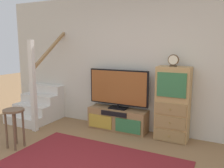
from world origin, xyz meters
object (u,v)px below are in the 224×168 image
object	(u,v)px
desk_clock	(173,61)
bar_stool_near	(14,119)
side_cabinet	(173,104)
media_console	(118,119)
television	(118,88)

from	to	relation	value
desk_clock	bar_stool_near	size ratio (longest dim) A/B	0.32
side_cabinet	desk_clock	world-z (taller)	desk_clock
media_console	side_cabinet	size ratio (longest dim) A/B	0.91
media_console	television	size ratio (longest dim) A/B	0.97
side_cabinet	bar_stool_near	xyz separation A→B (m)	(-2.26, -1.52, -0.17)
side_cabinet	desk_clock	distance (m)	0.77
side_cabinet	bar_stool_near	size ratio (longest dim) A/B	2.01
desk_clock	bar_stool_near	distance (m)	2.86
side_cabinet	television	bearing A→B (deg)	179.28
media_console	side_cabinet	world-z (taller)	side_cabinet
bar_stool_near	media_console	bearing A→B (deg)	52.15
side_cabinet	media_console	bearing A→B (deg)	-179.46
desk_clock	television	bearing A→B (deg)	178.46
television	bar_stool_near	xyz separation A→B (m)	(-1.17, -1.53, -0.36)
media_console	television	xyz separation A→B (m)	(-0.00, 0.02, 0.64)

